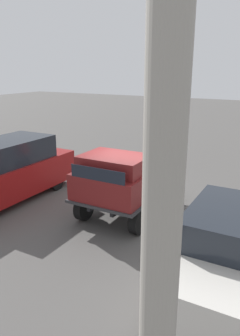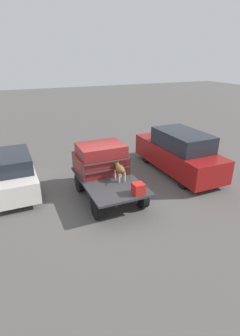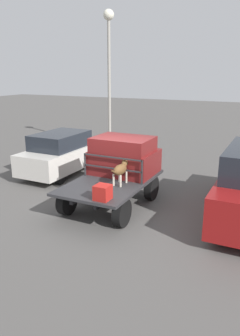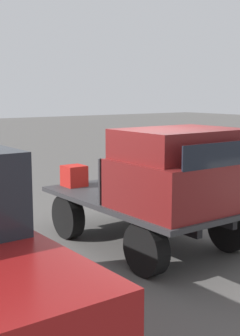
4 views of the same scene
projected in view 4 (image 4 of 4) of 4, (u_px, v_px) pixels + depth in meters
ground_plane at (145, 244)px, 8.03m from camera, size 80.00×80.00×0.00m
flatbed_truck at (145, 210)px, 7.93m from camera, size 3.53×2.09×0.83m
truck_cab at (183, 170)px, 7.10m from camera, size 1.59×1.97×1.19m
truck_headboard at (148, 168)px, 7.77m from camera, size 0.04×1.97×0.73m
dog at (123, 171)px, 7.69m from camera, size 1.04×0.30×0.72m
cargo_crate at (74, 176)px, 8.73m from camera, size 0.39×0.39×0.39m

